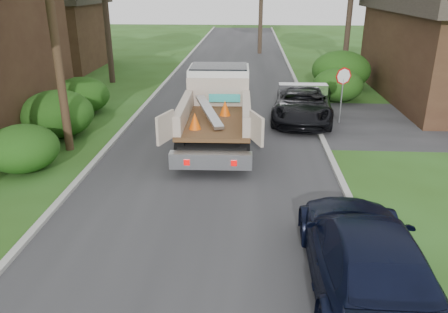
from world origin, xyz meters
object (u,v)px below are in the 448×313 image
utility_pole (50,4)px  flatbed_truck (218,101)px  navy_suv (365,254)px  house_left_far (48,25)px  stop_sign (343,84)px  black_pickup (303,103)px

utility_pole → flatbed_truck: utility_pole is taller
utility_pole → navy_suv: utility_pole is taller
house_left_far → navy_suv: 29.92m
stop_sign → flatbed_truck: flatbed_truck is taller
house_left_far → flatbed_truck: bearing=-48.2°
stop_sign → navy_suv: 11.66m
utility_pole → navy_suv: 12.50m
flatbed_truck → black_pickup: 4.47m
stop_sign → navy_suv: stop_sign is taller
house_left_far → black_pickup: bearing=-36.3°
stop_sign → black_pickup: 1.94m
black_pickup → navy_suv: size_ratio=1.01×
house_left_far → stop_sign: bearing=-34.8°
stop_sign → utility_pole: utility_pole is taller
house_left_far → black_pickup: house_left_far is taller
stop_sign → house_left_far: house_left_far is taller
utility_pole → navy_suv: (9.01, -7.48, -4.38)m
utility_pole → black_pickup: bearing=26.0°
utility_pole → black_pickup: 11.02m
utility_pole → house_left_far: (-8.02, 17.02, -2.12)m
house_left_far → black_pickup: size_ratio=1.37×
house_left_far → flatbed_truck: 20.20m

